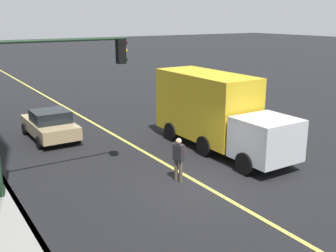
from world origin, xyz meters
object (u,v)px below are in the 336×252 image
Objects in this scene: pedestrian_with_backpack at (179,156)px; truck_yellow at (215,111)px; car_tan at (50,124)px; traffic_light_mast at (51,82)px.

truck_yellow is at bearing -56.93° from pedestrian_with_backpack.
pedestrian_with_backpack is at bearing 123.07° from truck_yellow.
car_tan is at bearing 47.24° from truck_yellow.
truck_yellow reaches higher than car_tan.
truck_yellow is (-5.56, -6.02, 1.04)m from car_tan.
truck_yellow is 1.41× the size of traffic_light_mast.
car_tan is 7.00m from traffic_light_mast.
pedestrian_with_backpack is 5.21m from traffic_light_mast.
truck_yellow is at bearing -132.76° from car_tan.
truck_yellow is at bearing -85.93° from traffic_light_mast.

